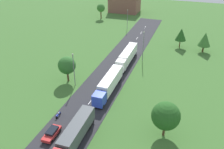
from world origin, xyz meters
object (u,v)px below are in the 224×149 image
truck_second (109,84)px  tree_birch (67,65)px  tree_pine (166,116)px  distant_building (125,2)px  lamppost_second (74,68)px  lamppost_third (143,45)px  truck_third (127,56)px  car_second (52,133)px  tree_ash (181,34)px  motorcycle_courier (58,115)px  tree_oak (101,8)px  tree_elm (205,39)px  lamppost_fourth (127,18)px  truck_lead (74,134)px

truck_second → tree_birch: 11.77m
tree_pine → distant_building: bearing=111.3°
lamppost_second → lamppost_third: size_ratio=0.93×
truck_third → car_second: bearing=-97.4°
truck_third → tree_ash: tree_ash is taller
truck_second → motorcycle_courier: size_ratio=7.53×
truck_third → tree_birch: size_ratio=2.21×
tree_oak → tree_elm: size_ratio=1.04×
lamppost_third → lamppost_fourth: bearing=114.9°
truck_lead → tree_ash: size_ratio=2.04×
tree_elm → lamppost_second: bearing=-132.5°
car_second → tree_oak: tree_oak is taller
truck_third → tree_birch: 18.98m
lamppost_fourth → tree_pine: size_ratio=1.14×
tree_pine → lamppost_fourth: bearing=112.4°
motorcycle_courier → distant_building: size_ratio=0.13×
lamppost_third → truck_second: bearing=-100.8°
truck_second → car_second: 18.22m
lamppost_second → tree_oak: (-15.93, 57.55, 0.09)m
motorcycle_courier → tree_pine: (20.95, 1.81, 3.90)m
truck_second → tree_ash: (13.12, 33.46, 2.44)m
lamppost_second → tree_birch: (-2.61, 1.30, -0.28)m
tree_ash → lamppost_second: bearing=-123.2°
distant_building → tree_elm: bearing=-46.7°
lamppost_second → tree_elm: size_ratio=1.32×
lamppost_third → car_second: bearing=-102.8°
tree_ash → car_second: bearing=-109.2°
lamppost_fourth → distant_building: 28.29m
lamppost_second → tree_elm: lamppost_second is taller
distant_building → lamppost_fourth: bearing=-71.0°
car_second → truck_third: bearing=82.6°
truck_second → tree_elm: (20.59, 32.08, 2.15)m
truck_second → lamppost_second: size_ratio=1.70×
tree_oak → distant_building: 17.16m
truck_second → lamppost_fourth: bearing=101.0°
lamppost_second → tree_pine: (23.36, -10.37, -0.33)m
tree_pine → tree_elm: bearing=81.8°
tree_birch → tree_elm: bearing=43.9°
lamppost_third → lamppost_fourth: size_ratio=1.16×
truck_third → lamppost_third: bearing=35.6°
car_second → motorcycle_courier: car_second is taller
truck_lead → motorcycle_courier: truck_lead is taller
lamppost_second → tree_elm: bearing=47.5°
truck_second → car_second: (-4.67, -17.56, -1.38)m
truck_lead → motorcycle_courier: size_ratio=6.96×
car_second → lamppost_fourth: lamppost_fourth is taller
tree_birch → distant_building: (-6.72, 72.10, 0.34)m
car_second → tree_ash: bearing=70.8°
truck_second → tree_pine: tree_pine is taller
motorcycle_courier → tree_pine: size_ratio=0.28×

